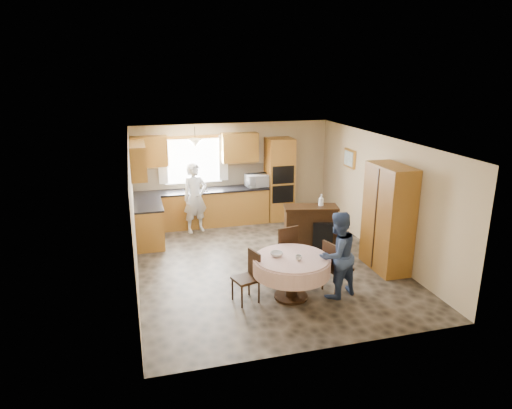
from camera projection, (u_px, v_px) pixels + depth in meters
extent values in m
cube|color=brown|center=(266.00, 264.00, 9.22)|extent=(5.00, 6.00, 0.01)
cube|color=white|center=(266.00, 141.00, 8.50)|extent=(5.00, 6.00, 0.01)
cube|color=tan|center=(233.00, 172.00, 11.63)|extent=(5.00, 0.02, 2.50)
cube|color=tan|center=(329.00, 268.00, 6.09)|extent=(5.00, 0.02, 2.50)
cube|color=tan|center=(133.00, 215.00, 8.24)|extent=(0.02, 6.00, 2.50)
cube|color=tan|center=(381.00, 196.00, 9.49)|extent=(0.02, 6.00, 2.50)
cube|color=white|center=(193.00, 161.00, 11.26)|extent=(1.40, 0.03, 1.10)
cube|color=white|center=(163.00, 161.00, 11.02)|extent=(0.22, 0.02, 1.15)
cube|color=white|center=(223.00, 158.00, 11.39)|extent=(0.22, 0.02, 1.15)
cube|color=gold|center=(203.00, 208.00, 11.38)|extent=(3.30, 0.60, 0.88)
cube|color=black|center=(202.00, 191.00, 11.25)|extent=(3.30, 0.64, 0.04)
cube|color=gold|center=(149.00, 225.00, 10.21)|extent=(0.60, 1.20, 0.88)
cube|color=black|center=(148.00, 205.00, 10.07)|extent=(0.64, 1.20, 0.04)
cube|color=beige|center=(200.00, 177.00, 11.43)|extent=(3.30, 0.02, 0.55)
cube|color=#A57629|center=(149.00, 151.00, 10.78)|extent=(0.85, 0.33, 0.72)
cube|color=#A57629|center=(240.00, 147.00, 11.33)|extent=(0.90, 0.33, 0.72)
cube|color=#A57629|center=(138.00, 160.00, 9.75)|extent=(0.33, 1.20, 0.72)
cube|color=gold|center=(279.00, 179.00, 11.69)|extent=(0.66, 0.62, 2.12)
cube|color=black|center=(283.00, 175.00, 11.35)|extent=(0.56, 0.01, 0.45)
cube|color=black|center=(283.00, 194.00, 11.49)|extent=(0.56, 0.01, 0.45)
cone|color=beige|center=(195.00, 143.00, 10.67)|extent=(0.36, 0.36, 0.18)
cube|color=#331D0D|center=(310.00, 227.00, 10.14)|extent=(1.25, 0.73, 0.84)
cube|color=black|center=(323.00, 235.00, 10.00)|extent=(0.51, 0.44, 0.59)
cube|color=gold|center=(388.00, 218.00, 8.76)|extent=(0.54, 1.09, 2.07)
cylinder|color=#331D0D|center=(291.00, 279.00, 7.79)|extent=(0.19, 0.19, 0.69)
cylinder|color=#331D0D|center=(291.00, 296.00, 7.89)|extent=(0.58, 0.58, 0.04)
cylinder|color=#F5DFC8|center=(292.00, 259.00, 7.68)|extent=(1.26, 1.26, 0.05)
cylinder|color=#F5DFC8|center=(292.00, 266.00, 7.72)|extent=(1.32, 1.32, 0.27)
cube|color=#331D0D|center=(246.00, 279.00, 7.64)|extent=(0.47, 0.47, 0.05)
cube|color=#331D0D|center=(254.00, 264.00, 7.66)|extent=(0.14, 0.36, 0.45)
cylinder|color=#331D0D|center=(238.00, 297.00, 7.51)|extent=(0.03, 0.03, 0.39)
cylinder|color=#331D0D|center=(257.00, 294.00, 7.59)|extent=(0.03, 0.03, 0.39)
cylinder|color=#331D0D|center=(234.00, 288.00, 7.81)|extent=(0.03, 0.03, 0.39)
cylinder|color=#331D0D|center=(252.00, 285.00, 7.89)|extent=(0.03, 0.03, 0.39)
cube|color=#331D0D|center=(282.00, 251.00, 8.66)|extent=(0.53, 0.53, 0.05)
cube|color=#331D0D|center=(288.00, 241.00, 8.41)|extent=(0.42, 0.14, 0.52)
cylinder|color=#331D0D|center=(276.00, 268.00, 8.51)|extent=(0.04, 0.04, 0.45)
cylinder|color=#331D0D|center=(295.00, 266.00, 8.60)|extent=(0.04, 0.04, 0.45)
cylinder|color=#331D0D|center=(270.00, 260.00, 8.86)|extent=(0.04, 0.04, 0.45)
cylinder|color=#331D0D|center=(288.00, 258.00, 8.95)|extent=(0.04, 0.04, 0.45)
cube|color=#331D0D|center=(338.00, 268.00, 8.00)|extent=(0.51, 0.51, 0.05)
cube|color=#331D0D|center=(330.00, 257.00, 7.83)|extent=(0.15, 0.38, 0.49)
cylinder|color=#331D0D|center=(332.00, 286.00, 7.86)|extent=(0.04, 0.04, 0.42)
cylinder|color=#331D0D|center=(350.00, 283.00, 7.95)|extent=(0.04, 0.04, 0.42)
cylinder|color=#331D0D|center=(324.00, 277.00, 8.18)|extent=(0.04, 0.04, 0.42)
cylinder|color=#331D0D|center=(342.00, 275.00, 8.27)|extent=(0.04, 0.04, 0.42)
cube|color=gold|center=(350.00, 158.00, 10.68)|extent=(0.05, 0.52, 0.43)
cube|color=silver|center=(348.00, 159.00, 10.67)|extent=(0.01, 0.43, 0.34)
imported|color=silver|center=(257.00, 180.00, 11.50)|extent=(0.62, 0.45, 0.32)
imported|color=silver|center=(195.00, 198.00, 10.84)|extent=(0.71, 0.57, 1.68)
imported|color=#344872|center=(337.00, 255.00, 7.74)|extent=(0.89, 0.79, 1.53)
imported|color=#B2B2B2|center=(299.00, 209.00, 9.94)|extent=(0.25, 0.25, 0.05)
imported|color=silver|center=(321.00, 201.00, 10.03)|extent=(0.13, 0.13, 0.31)
imported|color=#B2B2B2|center=(299.00, 258.00, 7.55)|extent=(0.12, 0.12, 0.09)
imported|color=#B2B2B2|center=(276.00, 254.00, 7.71)|extent=(0.23, 0.23, 0.07)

